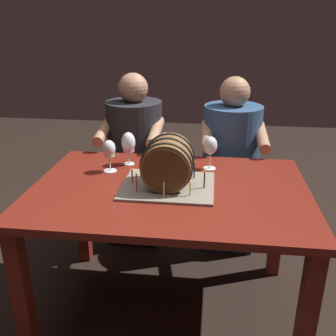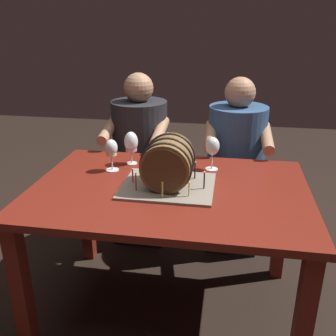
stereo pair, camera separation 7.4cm
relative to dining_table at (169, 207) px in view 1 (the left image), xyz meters
name	(u,v)px [view 1 (the left image)]	position (x,y,z in m)	size (l,w,h in m)	color
ground_plane	(169,308)	(0.00, 0.00, -0.63)	(8.00, 8.00, 0.00)	black
dining_table	(169,207)	(0.00, 0.00, 0.00)	(1.34, 0.93, 0.74)	maroon
barrel_cake	(168,165)	(-0.01, 0.00, 0.22)	(0.44, 0.37, 0.25)	gray
wine_glass_white	(109,150)	(-0.34, 0.17, 0.23)	(0.07, 0.07, 0.17)	white
wine_glass_rose	(128,144)	(-0.26, 0.28, 0.23)	(0.08, 0.08, 0.19)	white
wine_glass_empty	(210,146)	(0.19, 0.27, 0.24)	(0.07, 0.07, 0.18)	white
wine_glass_amber	(165,142)	(-0.06, 0.32, 0.23)	(0.07, 0.07, 0.18)	white
person_seated_left	(136,165)	(-0.32, 0.73, -0.07)	(0.41, 0.48, 1.19)	black
person_seated_right	(230,169)	(0.32, 0.73, -0.07)	(0.42, 0.49, 1.18)	#1B2D46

